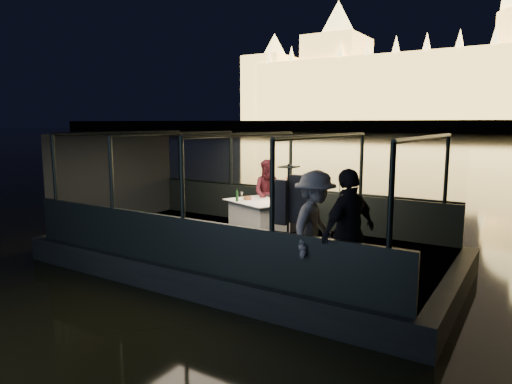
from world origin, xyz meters
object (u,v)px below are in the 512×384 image
Objects in this scene: dining_table_central at (259,217)px; coat_stand at (288,224)px; chair_port_right at (285,212)px; person_man_maroon at (269,197)px; passenger_dark at (348,239)px; person_woman_coral at (290,199)px; passenger_stripe at (314,232)px; chair_port_left at (265,211)px; wine_bottle at (237,195)px.

dining_table_central is 0.77× the size of coat_stand.
chair_port_right is 3.32m from coat_stand.
passenger_dark reaches higher than person_man_maroon.
coat_stand is at bearing -40.67° from person_woman_coral.
passenger_stripe is 0.96× the size of passenger_dark.
wine_bottle reaches higher than chair_port_left.
passenger_stripe reaches higher than wine_bottle.
passenger_dark is at bearing -28.39° from person_woman_coral.
passenger_stripe is (0.54, -0.12, -0.05)m from coat_stand.
wine_bottle is (-0.28, -0.77, 0.47)m from chair_port_left.
person_woman_coral reaches higher than chair_port_right.
person_man_maroon is 1.08m from wine_bottle.
dining_table_central is at bearing -102.07° from person_man_maroon.
person_woman_coral is at bearing 58.70° from dining_table_central.
chair_port_left is at bearing -114.59° from passenger_dark.
person_woman_coral is at bearing 51.84° from wine_bottle.
chair_port_left is at bearing -131.61° from person_woman_coral.
passenger_dark is at bearing -104.49° from passenger_stripe.
chair_port_left is at bearing 70.36° from wine_bottle.
chair_port_right is 3.70m from passenger_stripe.
chair_port_left is 4.44m from passenger_dark.
person_woman_coral is 0.70× the size of passenger_dark.
coat_stand is (2.11, -2.76, 0.45)m from chair_port_left.
wine_bottle is at bearing -106.15° from person_woman_coral.
chair_port_right is at bearing -120.46° from passenger_dark.
chair_port_right is at bearing 32.05° from passenger_stripe.
passenger_stripe is at bearing -12.77° from coat_stand.
dining_table_central is at bearing -102.89° from chair_port_right.
person_man_maroon is (-2.15, 3.03, -0.15)m from coat_stand.
passenger_stripe is at bearing -35.78° from wine_bottle.
passenger_dark is at bearing -32.24° from wine_bottle.
person_man_maroon is at bearing -157.99° from person_woman_coral.
passenger_dark is at bearing -41.15° from chair_port_left.
passenger_stripe reaches higher than person_woman_coral.
person_woman_coral is 4.24m from passenger_dark.
passenger_stripe is 0.61m from passenger_dark.
chair_port_right is at bearing 55.12° from dining_table_central.
passenger_dark reaches higher than dining_table_central.
passenger_dark reaches higher than passenger_stripe.
person_woman_coral reaches higher than dining_table_central.
dining_table_central is 0.79× the size of passenger_stripe.
passenger_stripe is at bearing -45.89° from chair_port_left.
wine_bottle is (-3.52, 2.22, 0.06)m from passenger_dark.
coat_stand is at bearing -39.74° from wine_bottle.
coat_stand reaches higher than person_man_maroon.
passenger_dark is (3.25, -3.00, 0.40)m from chair_port_left.
person_woman_coral reaches higher than chair_port_left.
person_woman_coral is (0.04, 0.15, 0.30)m from chair_port_right.
coat_stand is 1.43× the size of person_woman_coral.
chair_port_right is at bearing 119.23° from coat_stand.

